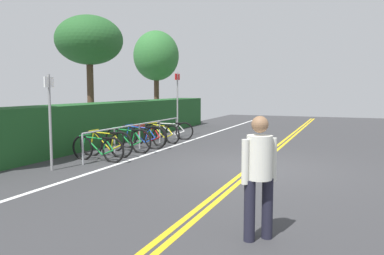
{
  "coord_description": "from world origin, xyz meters",
  "views": [
    {
      "loc": [
        -9.17,
        -2.08,
        1.88
      ],
      "look_at": [
        1.6,
        2.24,
        0.75
      ],
      "focal_mm": 36.48,
      "sensor_mm": 36.0,
      "label": 1
    }
  ],
  "objects_px": {
    "bike_rack": "(139,130)",
    "sign_post_far": "(177,99)",
    "bicycle_6": "(170,131)",
    "bicycle_0": "(98,149)",
    "pedestrian": "(259,170)",
    "sign_post_near": "(50,113)",
    "bicycle_1": "(106,144)",
    "bicycle_2": "(128,140)",
    "tree_mid": "(89,41)",
    "tree_far_right": "(156,56)",
    "bicycle_4": "(149,136)",
    "bicycle_5": "(161,133)",
    "bicycle_3": "(141,137)"
  },
  "relations": [
    {
      "from": "bicycle_0",
      "to": "tree_mid",
      "type": "bearing_deg",
      "value": 38.01
    },
    {
      "from": "sign_post_far",
      "to": "bicycle_0",
      "type": "bearing_deg",
      "value": -178.53
    },
    {
      "from": "bike_rack",
      "to": "sign_post_far",
      "type": "height_order",
      "value": "sign_post_far"
    },
    {
      "from": "bicycle_0",
      "to": "bicycle_2",
      "type": "bearing_deg",
      "value": 1.75
    },
    {
      "from": "bicycle_6",
      "to": "pedestrian",
      "type": "distance_m",
      "value": 9.99
    },
    {
      "from": "bicycle_4",
      "to": "bicycle_6",
      "type": "distance_m",
      "value": 1.61
    },
    {
      "from": "bicycle_4",
      "to": "tree_mid",
      "type": "bearing_deg",
      "value": 72.74
    },
    {
      "from": "bicycle_0",
      "to": "bicycle_5",
      "type": "relative_size",
      "value": 1.0
    },
    {
      "from": "bicycle_2",
      "to": "bike_rack",
      "type": "bearing_deg",
      "value": 0.05
    },
    {
      "from": "sign_post_far",
      "to": "tree_far_right",
      "type": "distance_m",
      "value": 5.7
    },
    {
      "from": "tree_mid",
      "to": "bicycle_4",
      "type": "bearing_deg",
      "value": -107.26
    },
    {
      "from": "bike_rack",
      "to": "bicycle_0",
      "type": "xyz_separation_m",
      "value": [
        -2.31,
        -0.05,
        -0.27
      ]
    },
    {
      "from": "bicycle_1",
      "to": "bicycle_4",
      "type": "relative_size",
      "value": 1.06
    },
    {
      "from": "bicycle_4",
      "to": "sign_post_near",
      "type": "distance_m",
      "value": 4.65
    },
    {
      "from": "bicycle_6",
      "to": "sign_post_near",
      "type": "bearing_deg",
      "value": 178.43
    },
    {
      "from": "bicycle_6",
      "to": "sign_post_far",
      "type": "relative_size",
      "value": 0.67
    },
    {
      "from": "bicycle_0",
      "to": "pedestrian",
      "type": "distance_m",
      "value": 6.37
    },
    {
      "from": "bicycle_3",
      "to": "bicycle_4",
      "type": "bearing_deg",
      "value": 8.97
    },
    {
      "from": "bicycle_2",
      "to": "tree_mid",
      "type": "height_order",
      "value": "tree_mid"
    },
    {
      "from": "sign_post_far",
      "to": "bicycle_6",
      "type": "bearing_deg",
      "value": -177.76
    },
    {
      "from": "bicycle_4",
      "to": "pedestrian",
      "type": "relative_size",
      "value": 1.04
    },
    {
      "from": "bicycle_6",
      "to": "sign_post_far",
      "type": "bearing_deg",
      "value": 2.24
    },
    {
      "from": "bicycle_1",
      "to": "bicycle_2",
      "type": "relative_size",
      "value": 1.0
    },
    {
      "from": "bike_rack",
      "to": "sign_post_far",
      "type": "distance_m",
      "value": 3.32
    },
    {
      "from": "bicycle_4",
      "to": "bicycle_5",
      "type": "distance_m",
      "value": 0.78
    },
    {
      "from": "bicycle_0",
      "to": "bicycle_3",
      "type": "distance_m",
      "value": 2.36
    },
    {
      "from": "bicycle_1",
      "to": "bicycle_5",
      "type": "bearing_deg",
      "value": -2.15
    },
    {
      "from": "pedestrian",
      "to": "bicycle_4",
      "type": "bearing_deg",
      "value": 37.23
    },
    {
      "from": "bike_rack",
      "to": "bicycle_2",
      "type": "distance_m",
      "value": 0.76
    },
    {
      "from": "bicycle_1",
      "to": "bicycle_6",
      "type": "relative_size",
      "value": 1.0
    },
    {
      "from": "sign_post_far",
      "to": "tree_far_right",
      "type": "bearing_deg",
      "value": 35.84
    },
    {
      "from": "bicycle_2",
      "to": "sign_post_far",
      "type": "bearing_deg",
      "value": 1.35
    },
    {
      "from": "bicycle_6",
      "to": "tree_mid",
      "type": "bearing_deg",
      "value": 102.3
    },
    {
      "from": "bicycle_2",
      "to": "bicycle_6",
      "type": "height_order",
      "value": "bicycle_2"
    },
    {
      "from": "bicycle_2",
      "to": "bicycle_3",
      "type": "height_order",
      "value": "bicycle_3"
    },
    {
      "from": "bicycle_2",
      "to": "bicycle_5",
      "type": "xyz_separation_m",
      "value": [
        2.3,
        0.02,
        -0.03
      ]
    },
    {
      "from": "tree_mid",
      "to": "tree_far_right",
      "type": "xyz_separation_m",
      "value": [
        5.75,
        0.08,
        -0.13
      ]
    },
    {
      "from": "sign_post_near",
      "to": "sign_post_far",
      "type": "height_order",
      "value": "sign_post_far"
    },
    {
      "from": "pedestrian",
      "to": "sign_post_far",
      "type": "xyz_separation_m",
      "value": [
        9.29,
        5.23,
        0.63
      ]
    },
    {
      "from": "bicycle_4",
      "to": "sign_post_near",
      "type": "height_order",
      "value": "sign_post_near"
    },
    {
      "from": "bicycle_5",
      "to": "bicycle_3",
      "type": "bearing_deg",
      "value": -178.95
    },
    {
      "from": "bike_rack",
      "to": "bicycle_0",
      "type": "height_order",
      "value": "bike_rack"
    },
    {
      "from": "sign_post_far",
      "to": "bicycle_2",
      "type": "bearing_deg",
      "value": -178.65
    },
    {
      "from": "bicycle_4",
      "to": "bicycle_3",
      "type": "bearing_deg",
      "value": -171.03
    },
    {
      "from": "bicycle_5",
      "to": "sign_post_near",
      "type": "bearing_deg",
      "value": 177.69
    },
    {
      "from": "bike_rack",
      "to": "bicycle_5",
      "type": "relative_size",
      "value": 3.43
    },
    {
      "from": "bike_rack",
      "to": "bicycle_5",
      "type": "height_order",
      "value": "bike_rack"
    },
    {
      "from": "bike_rack",
      "to": "bicycle_6",
      "type": "height_order",
      "value": "bike_rack"
    },
    {
      "from": "bike_rack",
      "to": "tree_far_right",
      "type": "distance_m",
      "value": 8.68
    },
    {
      "from": "sign_post_near",
      "to": "bicycle_5",
      "type": "bearing_deg",
      "value": -2.31
    }
  ]
}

